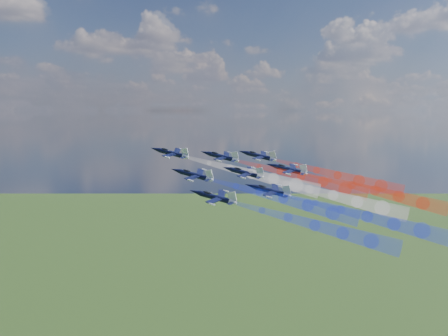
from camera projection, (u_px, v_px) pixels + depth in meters
jet_lead at (171, 153)px, 159.77m from camera, size 17.23×18.01×8.29m
trail_lead at (251, 174)px, 152.25m from camera, size 29.53×35.59×13.87m
jet_inner_left at (194, 175)px, 146.12m from camera, size 17.23×18.01×8.29m
trail_inner_left at (283, 199)px, 138.59m from camera, size 29.53×35.59×13.87m
jet_inner_right at (221, 157)px, 164.98m from camera, size 17.23×18.01×8.29m
trail_inner_right at (301, 177)px, 157.45m from camera, size 29.53×35.59×13.87m
jet_outer_left at (215, 197)px, 133.07m from camera, size 17.23×18.01×8.29m
trail_outer_left at (315, 225)px, 125.54m from camera, size 29.53×35.59×13.87m
jet_center_third at (245, 173)px, 152.01m from camera, size 17.23×18.01×8.29m
trail_center_third at (333, 196)px, 144.48m from camera, size 29.53×35.59×13.87m
jet_outer_right at (259, 156)px, 171.16m from camera, size 17.23×18.01×8.29m
trail_outer_right at (338, 175)px, 163.64m from camera, size 29.53×35.59×13.87m
jet_rear_left at (270, 191)px, 140.51m from camera, size 17.23×18.01×8.29m
trail_rear_left at (367, 217)px, 132.99m from camera, size 29.53×35.59×13.87m
jet_rear_right at (288, 169)px, 158.89m from camera, size 17.23×18.01×8.29m
trail_rear_right at (375, 191)px, 151.37m from camera, size 29.53×35.59×13.87m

